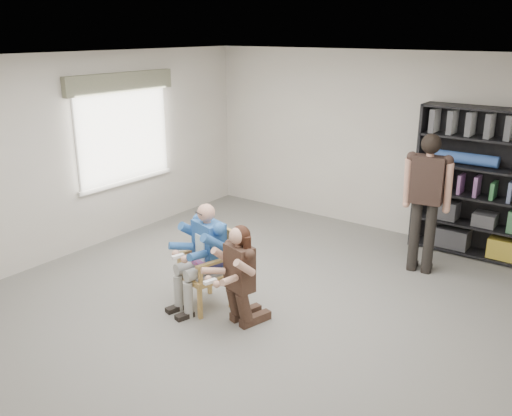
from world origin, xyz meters
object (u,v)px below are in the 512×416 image
Objects in this scene: kneeling_woman at (237,277)px; bookshelf at (482,184)px; standing_man at (425,205)px; seated_man at (204,256)px; armchair at (204,268)px.

bookshelf is (1.52, 3.53, 0.48)m from kneeling_woman.
standing_man is (1.09, 2.53, 0.35)m from kneeling_woman.
standing_man reaches higher than seated_man.
bookshelf is at bearing 73.60° from seated_man.
armchair is at bearing -132.93° from standing_man.
kneeling_woman is 0.55× the size of bookshelf.
standing_man is (-0.43, -0.99, -0.13)m from bookshelf.
kneeling_woman is at bearing 3.63° from seated_man.
armchair is 0.60m from kneeling_woman.
seated_man is 1.09× the size of kneeling_woman.
kneeling_woman is at bearing -113.38° from bookshelf.
seated_man reaches higher than kneeling_woman.
bookshelf is (2.10, 3.41, 0.57)m from armchair.
armchair is 0.84× the size of kneeling_woman.
armchair is 0.46× the size of bookshelf.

